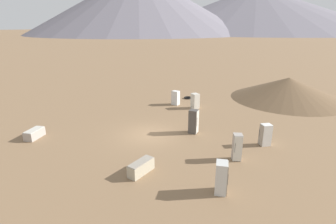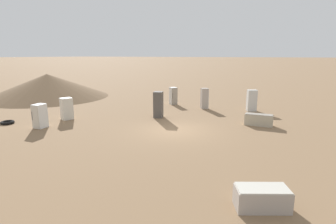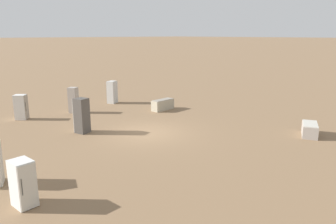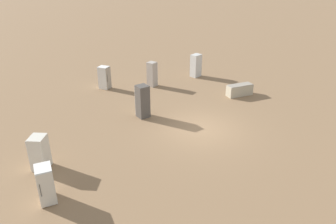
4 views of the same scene
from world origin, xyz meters
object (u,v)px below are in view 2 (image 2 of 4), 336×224
discarded_fridge_4 (67,109)px  discarded_fridge_5 (252,100)px  discarded_fridge_3 (158,105)px  scrap_tire (7,122)px  discarded_fridge_0 (262,198)px  discarded_fridge_1 (259,120)px  discarded_fridge_7 (40,116)px  discarded_fridge_2 (173,96)px  discarded_fridge_6 (205,98)px

discarded_fridge_4 → discarded_fridge_5: (-9.14, 11.29, 0.09)m
discarded_fridge_3 → scrap_tire: size_ratio=2.21×
discarded_fridge_0 → discarded_fridge_5: discarded_fridge_5 is taller
discarded_fridge_1 → discarded_fridge_5: discarded_fridge_5 is taller
discarded_fridge_0 → discarded_fridge_7: 14.25m
discarded_fridge_2 → discarded_fridge_3: 5.46m
discarded_fridge_1 → discarded_fridge_2: discarded_fridge_2 is taller
discarded_fridge_5 → discarded_fridge_6: (0.92, -3.78, 0.01)m
scrap_tire → discarded_fridge_7: bearing=97.8°
discarded_fridge_1 → discarded_fridge_3: bearing=94.4°
discarded_fridge_7 → discarded_fridge_4: bearing=-89.1°
discarded_fridge_6 → discarded_fridge_7: size_ratio=1.16×
discarded_fridge_1 → discarded_fridge_7: bearing=115.5°
discarded_fridge_3 → discarded_fridge_5: size_ratio=1.10×
discarded_fridge_2 → discarded_fridge_6: discarded_fridge_6 is taller
discarded_fridge_0 → discarded_fridge_2: bearing=-171.7°
discarded_fridge_6 → scrap_tire: size_ratio=2.03×
discarded_fridge_5 → discarded_fridge_7: (11.52, -11.04, -0.11)m
discarded_fridge_6 → discarded_fridge_2: bearing=-136.1°
discarded_fridge_4 → scrap_tire: 3.88m
discarded_fridge_3 → discarded_fridge_5: (-5.58, 5.72, -0.09)m
discarded_fridge_1 → discarded_fridge_4: 13.40m
discarded_fridge_3 → discarded_fridge_6: size_ratio=1.09×
discarded_fridge_6 → discarded_fridge_0: bearing=-9.3°
discarded_fridge_2 → discarded_fridge_3: (5.28, 1.37, 0.17)m
discarded_fridge_0 → discarded_fridge_4: 15.16m
discarded_fridge_2 → discarded_fridge_7: discarded_fridge_2 is taller
discarded_fridge_1 → discarded_fridge_4: size_ratio=1.15×
scrap_tire → discarded_fridge_4: bearing=136.5°
discarded_fridge_2 → discarded_fridge_6: (0.62, 3.31, 0.09)m
discarded_fridge_0 → discarded_fridge_1: bearing=162.4°
discarded_fridge_5 → scrap_tire: 18.34m
discarded_fridge_3 → discarded_fridge_7: 7.97m
discarded_fridge_0 → discarded_fridge_7: discarded_fridge_7 is taller
discarded_fridge_1 → discarded_fridge_6: bearing=50.4°
discarded_fridge_0 → discarded_fridge_6: bearing=179.4°
discarded_fridge_1 → scrap_tire: discarded_fridge_1 is taller
discarded_fridge_1 → discarded_fridge_3: 7.11m
discarded_fridge_2 → discarded_fridge_4: size_ratio=1.02×
discarded_fridge_0 → discarded_fridge_1: 10.08m
discarded_fridge_1 → discarded_fridge_3: (1.05, -7.00, 0.58)m
discarded_fridge_1 → scrap_tire: (7.38, -15.20, -0.29)m
discarded_fridge_0 → discarded_fridge_6: 15.13m
discarded_fridge_1 → discarded_fridge_5: (-4.53, -1.28, 0.49)m
discarded_fridge_0 → discarded_fridge_6: discarded_fridge_6 is taller
discarded_fridge_2 → discarded_fridge_4: discarded_fridge_2 is taller
discarded_fridge_4 → discarded_fridge_7: (2.38, 0.25, -0.02)m
discarded_fridge_1 → discarded_fridge_4: discarded_fridge_4 is taller
discarded_fridge_4 → scrap_tire: (2.77, -2.63, -0.69)m
discarded_fridge_1 → discarded_fridge_2: bearing=59.1°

